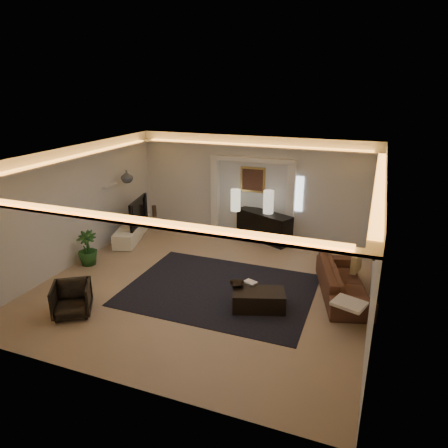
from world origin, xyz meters
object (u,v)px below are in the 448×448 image
(sofa, at_px, (343,282))
(armchair, at_px, (72,299))
(coffee_table, at_px, (259,300))
(console, at_px, (264,227))

(sofa, relative_size, armchair, 3.09)
(coffee_table, bearing_deg, sofa, 19.33)
(console, relative_size, coffee_table, 1.61)
(console, height_order, sofa, console)
(sofa, distance_m, coffee_table, 1.93)
(armchair, bearing_deg, console, 32.71)
(coffee_table, height_order, armchair, armchair)
(sofa, distance_m, armchair, 5.56)
(armchair, bearing_deg, coffee_table, -8.65)
(armchair, bearing_deg, sofa, -3.83)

